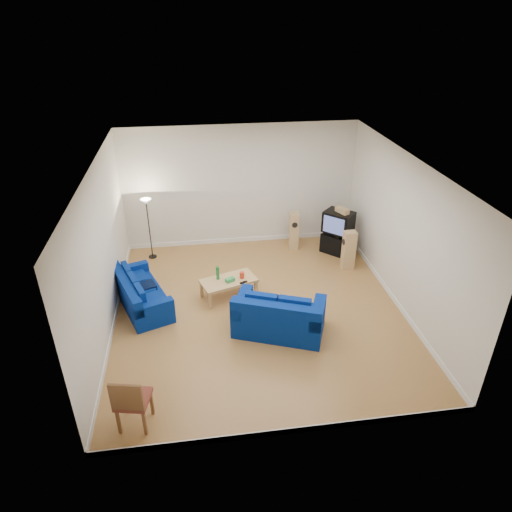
{
  "coord_description": "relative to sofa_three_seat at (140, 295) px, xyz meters",
  "views": [
    {
      "loc": [
        -1.2,
        -7.88,
        5.73
      ],
      "look_at": [
        0.0,
        0.4,
        1.1
      ],
      "focal_mm": 32.0,
      "sensor_mm": 36.0,
      "label": 1
    }
  ],
  "objects": [
    {
      "name": "tv_stand",
      "position": [
        4.93,
        1.72,
        -0.01
      ],
      "size": [
        0.92,
        0.92,
        0.51
      ],
      "primitive_type": "cube",
      "rotation": [
        0.0,
        0.0,
        -0.79
      ],
      "color": "black",
      "rests_on": "ground"
    },
    {
      "name": "centre_speaker",
      "position": [
        4.94,
        1.7,
        0.95
      ],
      "size": [
        0.3,
        0.4,
        0.13
      ],
      "primitive_type": "cube",
      "rotation": [
        0.0,
        0.0,
        -1.12
      ],
      "color": "tan",
      "rests_on": "television"
    },
    {
      "name": "sofa_three_seat",
      "position": [
        0.0,
        0.0,
        0.0
      ],
      "size": [
        1.43,
        2.05,
        0.73
      ],
      "rotation": [
        0.0,
        0.0,
        -1.21
      ],
      "color": "navy",
      "rests_on": "ground"
    },
    {
      "name": "speaker_right",
      "position": [
        4.93,
        0.94,
        0.22
      ],
      "size": [
        0.31,
        0.24,
        0.98
      ],
      "rotation": [
        0.0,
        0.0,
        -1.54
      ],
      "color": "tan",
      "rests_on": "ground"
    },
    {
      "name": "red_canister",
      "position": [
        2.22,
        0.12,
        0.24
      ],
      "size": [
        0.12,
        0.12,
        0.14
      ],
      "primitive_type": "cylinder",
      "rotation": [
        0.0,
        0.0,
        0.21
      ],
      "color": "red",
      "rests_on": "coffee_table"
    },
    {
      "name": "coffee_table",
      "position": [
        1.92,
        0.09,
        0.11
      ],
      "size": [
        1.33,
        0.95,
        0.44
      ],
      "rotation": [
        0.0,
        0.0,
        0.32
      ],
      "color": "tan",
      "rests_on": "ground"
    },
    {
      "name": "speaker_left",
      "position": [
        3.84,
        2.18,
        0.23
      ],
      "size": [
        0.26,
        0.33,
        0.99
      ],
      "rotation": [
        0.0,
        0.0,
        -0.12
      ],
      "color": "tan",
      "rests_on": "ground"
    },
    {
      "name": "tissue_box",
      "position": [
        1.95,
        0.02,
        0.21
      ],
      "size": [
        0.23,
        0.19,
        0.08
      ],
      "primitive_type": "cube",
      "rotation": [
        0.0,
        0.0,
        0.48
      ],
      "color": "green",
      "rests_on": "coffee_table"
    },
    {
      "name": "bottle",
      "position": [
        1.69,
        0.16,
        0.32
      ],
      "size": [
        0.1,
        0.1,
        0.31
      ],
      "primitive_type": "cylinder",
      "rotation": [
        0.0,
        0.0,
        0.69
      ],
      "color": "#197233",
      "rests_on": "coffee_table"
    },
    {
      "name": "dining_chair",
      "position": [
        0.16,
        -3.3,
        0.3
      ],
      "size": [
        0.58,
        0.58,
        1.02
      ],
      "rotation": [
        0.0,
        0.0,
        -0.21
      ],
      "color": "brown",
      "rests_on": "ground"
    },
    {
      "name": "television",
      "position": [
        4.89,
        1.74,
        0.61
      ],
      "size": [
        0.87,
        0.86,
        0.55
      ],
      "rotation": [
        0.0,
        0.0,
        -0.77
      ],
      "color": "black",
      "rests_on": "av_receiver"
    },
    {
      "name": "remote",
      "position": [
        2.23,
        -0.08,
        0.18
      ],
      "size": [
        0.18,
        0.12,
        0.02
      ],
      "primitive_type": "cube",
      "rotation": [
        0.0,
        0.0,
        0.39
      ],
      "color": "black",
      "rests_on": "coffee_table"
    },
    {
      "name": "sofa_loveseat",
      "position": [
        2.78,
        -1.31,
        0.06
      ],
      "size": [
        1.97,
        1.54,
        0.87
      ],
      "rotation": [
        0.0,
        0.0,
        -0.38
      ],
      "color": "navy",
      "rests_on": "ground"
    },
    {
      "name": "av_receiver",
      "position": [
        4.89,
        1.73,
        0.29
      ],
      "size": [
        0.48,
        0.52,
        0.1
      ],
      "primitive_type": "cube",
      "rotation": [
        0.0,
        0.0,
        -1.1
      ],
      "color": "black",
      "rests_on": "tv_stand"
    },
    {
      "name": "floor_lamp",
      "position": [
        0.13,
        2.18,
        1.05
      ],
      "size": [
        0.27,
        0.27,
        1.6
      ],
      "color": "black",
      "rests_on": "ground"
    },
    {
      "name": "room",
      "position": [
        2.5,
        -0.52,
        1.27
      ],
      "size": [
        6.01,
        6.51,
        3.21
      ],
      "color": "brown",
      "rests_on": "ground"
    }
  ]
}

